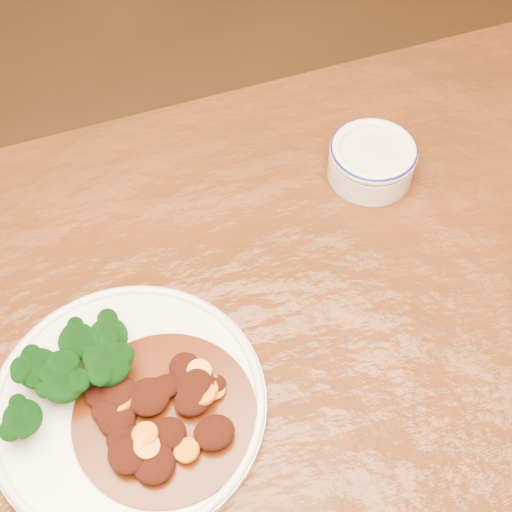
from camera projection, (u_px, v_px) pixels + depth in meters
name	position (u px, v px, depth m)	size (l,w,h in m)	color
dining_table	(242.00, 413.00, 0.85)	(1.52, 0.94, 0.75)	#52220E
dinner_plate	(128.00, 404.00, 0.76)	(0.30, 0.30, 0.02)	silver
broccoli_florets	(73.00, 367.00, 0.75)	(0.15, 0.11, 0.05)	#71924C
mince_stew	(157.00, 415.00, 0.74)	(0.19, 0.19, 0.03)	#4C2008
dip_bowl	(372.00, 159.00, 0.94)	(0.12, 0.12, 0.05)	silver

